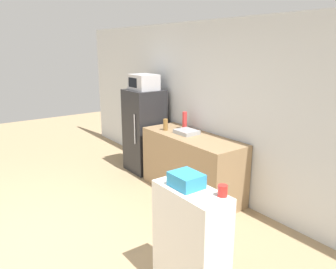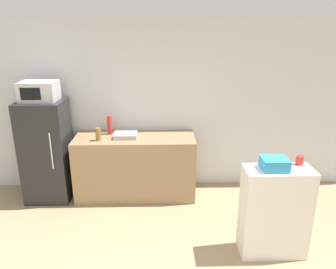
{
  "view_description": "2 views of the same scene",
  "coord_description": "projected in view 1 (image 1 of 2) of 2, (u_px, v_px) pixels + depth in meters",
  "views": [
    {
      "loc": [
        3.58,
        -0.62,
        2.22
      ],
      "look_at": [
        0.49,
        1.64,
        1.19
      ],
      "focal_mm": 35.0,
      "sensor_mm": 36.0,
      "label": 1
    },
    {
      "loc": [
        0.36,
        -2.05,
        2.48
      ],
      "look_at": [
        0.45,
        1.7,
        1.22
      ],
      "focal_mm": 35.0,
      "sensor_mm": 36.0,
      "label": 2
    }
  ],
  "objects": [
    {
      "name": "microwave",
      "position": [
        144.0,
        82.0,
        5.7
      ],
      "size": [
        0.48,
        0.39,
        0.27
      ],
      "color": "#BCBCC1",
      "rests_on": "refrigerator"
    },
    {
      "name": "bottle_short",
      "position": [
        166.0,
        125.0,
        5.19
      ],
      "size": [
        0.07,
        0.07,
        0.18
      ],
      "primitive_type": "cylinder",
      "color": "olive",
      "rests_on": "counter"
    },
    {
      "name": "ground_plane",
      "position": [
        26.0,
        248.0,
        3.73
      ],
      "size": [
        14.0,
        14.0,
        0.0
      ],
      "primitive_type": "plane",
      "color": "#9E8460"
    },
    {
      "name": "counter",
      "position": [
        191.0,
        165.0,
        5.02
      ],
      "size": [
        1.75,
        0.65,
        0.93
      ],
      "primitive_type": "cube",
      "color": "#937551",
      "rests_on": "ground_plane"
    },
    {
      "name": "sink_basin",
      "position": [
        187.0,
        132.0,
        5.0
      ],
      "size": [
        0.33,
        0.28,
        0.06
      ],
      "primitive_type": "cube",
      "color": "#9EA3A8",
      "rests_on": "counter"
    },
    {
      "name": "refrigerator",
      "position": [
        145.0,
        131.0,
        5.93
      ],
      "size": [
        0.63,
        0.61,
        1.49
      ],
      "color": "#232326",
      "rests_on": "ground_plane"
    },
    {
      "name": "bottle_tall",
      "position": [
        185.0,
        121.0,
        5.25
      ],
      "size": [
        0.07,
        0.07,
        0.28
      ],
      "primitive_type": "cylinder",
      "color": "red",
      "rests_on": "counter"
    },
    {
      "name": "wall_back",
      "position": [
        212.0,
        109.0,
        5.0
      ],
      "size": [
        8.0,
        0.06,
        2.6
      ],
      "primitive_type": "cube",
      "color": "silver",
      "rests_on": "ground_plane"
    },
    {
      "name": "shelf_cabinet",
      "position": [
        190.0,
        242.0,
        2.94
      ],
      "size": [
        0.73,
        0.34,
        1.04
      ],
      "primitive_type": "cube",
      "color": "white",
      "rests_on": "ground_plane"
    },
    {
      "name": "jar",
      "position": [
        223.0,
        191.0,
        2.66
      ],
      "size": [
        0.08,
        0.08,
        0.1
      ],
      "primitive_type": "cylinder",
      "color": "red",
      "rests_on": "shelf_cabinet"
    },
    {
      "name": "basket",
      "position": [
        186.0,
        180.0,
        2.84
      ],
      "size": [
        0.27,
        0.23,
        0.12
      ],
      "primitive_type": "cube",
      "color": "#2D8EC6",
      "rests_on": "shelf_cabinet"
    }
  ]
}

